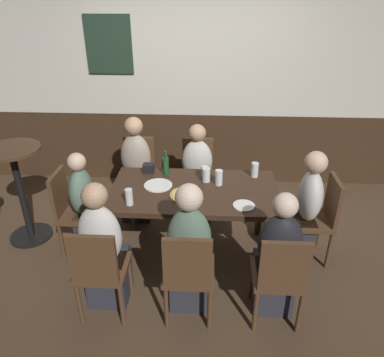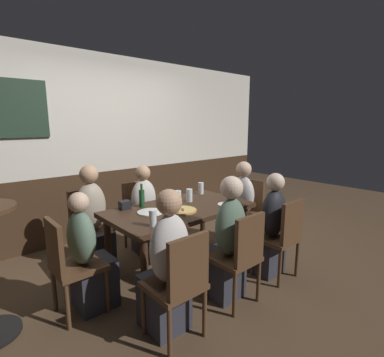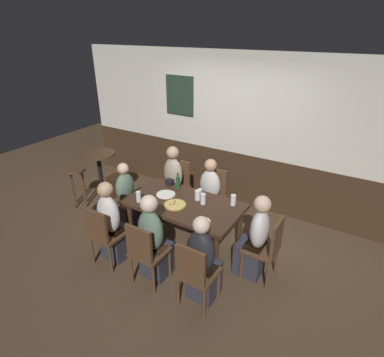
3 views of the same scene
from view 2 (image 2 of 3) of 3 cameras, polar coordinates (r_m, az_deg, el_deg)
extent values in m
plane|color=#4C3826|center=(3.51, -2.31, -17.30)|extent=(12.00, 12.00, 0.00)
cube|color=#3D2819|center=(4.65, -15.30, -4.21)|extent=(6.40, 0.10, 0.95)
cube|color=beige|center=(4.50, -16.15, 11.99)|extent=(6.40, 0.10, 1.65)
cube|color=#233828|center=(4.08, -30.21, 11.69)|extent=(0.56, 0.03, 0.68)
cube|color=#382316|center=(3.23, -2.41, -6.07)|extent=(1.58, 0.88, 0.05)
cylinder|color=#382316|center=(2.74, -9.19, -17.92)|extent=(0.07, 0.07, 0.69)
cylinder|color=#382316|center=(3.58, 10.13, -10.77)|extent=(0.07, 0.07, 0.69)
cylinder|color=#382316|center=(3.31, -16.00, -12.93)|extent=(0.07, 0.07, 0.69)
cylinder|color=#382316|center=(4.04, 2.10, -8.08)|extent=(0.07, 0.07, 0.69)
cube|color=#513521|center=(3.64, -19.05, -9.46)|extent=(0.40, 0.40, 0.04)
cube|color=#513521|center=(3.73, -20.34, -5.25)|extent=(0.36, 0.04, 0.43)
cylinder|color=#513521|center=(3.64, -15.23, -13.05)|extent=(0.04, 0.04, 0.41)
cylinder|color=#513521|center=(3.52, -20.35, -14.22)|extent=(0.04, 0.04, 0.41)
cylinder|color=#513521|center=(3.92, -17.47, -11.36)|extent=(0.04, 0.04, 0.41)
cylinder|color=#513521|center=(3.81, -22.24, -12.35)|extent=(0.04, 0.04, 0.41)
cube|color=#513521|center=(2.39, -3.64, -20.04)|extent=(0.40, 0.40, 0.04)
cube|color=#513521|center=(2.15, -0.67, -16.58)|extent=(0.36, 0.04, 0.43)
cylinder|color=#513521|center=(2.55, -9.45, -23.99)|extent=(0.04, 0.04, 0.41)
cylinder|color=#513521|center=(2.71, -2.89, -21.51)|extent=(0.04, 0.04, 0.41)
cylinder|color=#513521|center=(2.33, -4.41, -27.85)|extent=(0.04, 0.04, 0.41)
cylinder|color=#513521|center=(2.50, 2.45, -24.67)|extent=(0.04, 0.04, 0.41)
cube|color=#513521|center=(2.82, -21.20, -15.68)|extent=(0.40, 0.40, 0.04)
cube|color=#513521|center=(2.68, -25.23, -11.95)|extent=(0.04, 0.36, 0.43)
cylinder|color=#513521|center=(3.12, -18.98, -17.51)|extent=(0.04, 0.04, 0.41)
cylinder|color=#513521|center=(2.84, -16.17, -20.30)|extent=(0.04, 0.04, 0.41)
cylinder|color=#513521|center=(3.03, -25.25, -18.90)|extent=(0.04, 0.04, 0.41)
cylinder|color=#513521|center=(2.75, -23.09, -22.02)|extent=(0.04, 0.04, 0.41)
cube|color=#513521|center=(4.09, 10.11, -6.73)|extent=(0.40, 0.40, 0.04)
cube|color=#513521|center=(4.16, 11.77, -3.12)|extent=(0.04, 0.36, 0.43)
cylinder|color=#513521|center=(3.94, 10.39, -10.92)|extent=(0.04, 0.04, 0.41)
cylinder|color=#513521|center=(4.14, 6.65, -9.69)|extent=(0.04, 0.04, 0.41)
cylinder|color=#513521|center=(4.20, 13.32, -9.65)|extent=(0.04, 0.04, 0.41)
cylinder|color=#513521|center=(4.39, 9.67, -8.58)|extent=(0.04, 0.04, 0.41)
cube|color=#513521|center=(2.82, 8.01, -15.08)|extent=(0.40, 0.40, 0.04)
cube|color=#513521|center=(2.62, 11.19, -11.63)|extent=(0.36, 0.04, 0.43)
cylinder|color=#513521|center=(2.91, 2.89, -19.04)|extent=(0.04, 0.04, 0.41)
cylinder|color=#513521|center=(3.13, 7.56, -16.85)|extent=(0.04, 0.04, 0.41)
cylinder|color=#513521|center=(2.72, 8.27, -21.58)|extent=(0.04, 0.04, 0.41)
cylinder|color=#513521|center=(2.95, 12.81, -18.92)|extent=(0.04, 0.04, 0.41)
cube|color=#513521|center=(3.33, 15.99, -11.17)|extent=(0.40, 0.40, 0.04)
cube|color=#513521|center=(3.17, 18.97, -7.99)|extent=(0.36, 0.04, 0.43)
cylinder|color=#513521|center=(3.38, 11.66, -14.80)|extent=(0.04, 0.04, 0.41)
cylinder|color=#513521|center=(3.64, 14.99, -13.05)|extent=(0.04, 0.04, 0.41)
cylinder|color=#513521|center=(3.21, 16.70, -16.49)|extent=(0.04, 0.04, 0.41)
cylinder|color=#513521|center=(3.48, 19.78, -14.47)|extent=(0.04, 0.04, 0.41)
cube|color=#513521|center=(3.93, -9.59, -7.46)|extent=(0.40, 0.40, 0.04)
cube|color=#513521|center=(4.01, -11.06, -3.63)|extent=(0.36, 0.04, 0.43)
cylinder|color=#513521|center=(3.96, -6.03, -10.69)|extent=(0.04, 0.04, 0.41)
cylinder|color=#513521|center=(3.79, -10.32, -11.83)|extent=(0.04, 0.04, 0.41)
cylinder|color=#513521|center=(4.22, -8.74, -9.34)|extent=(0.04, 0.04, 0.41)
cylinder|color=#513521|center=(4.06, -12.84, -10.32)|extent=(0.04, 0.04, 0.41)
cube|color=#2D2D38|center=(3.60, -18.02, -13.12)|extent=(0.32, 0.34, 0.45)
ellipsoid|color=tan|center=(3.51, -19.09, -5.13)|extent=(0.34, 0.22, 0.55)
sphere|color=tan|center=(3.43, -19.47, 0.76)|extent=(0.20, 0.20, 0.20)
cube|color=#2D2D38|center=(2.59, -5.49, -22.77)|extent=(0.32, 0.34, 0.45)
ellipsoid|color=silver|center=(2.29, -4.37, -13.37)|extent=(0.34, 0.22, 0.54)
sphere|color=tan|center=(2.16, -4.50, -4.64)|extent=(0.20, 0.20, 0.20)
cube|color=#2D2D38|center=(2.96, -18.42, -18.70)|extent=(0.34, 0.32, 0.45)
ellipsoid|color=#56705B|center=(2.73, -20.78, -10.70)|extent=(0.22, 0.34, 0.47)
sphere|color=#DBB293|center=(2.64, -21.24, -4.36)|extent=(0.17, 0.17, 0.17)
cube|color=#2D2D38|center=(4.06, 8.85, -9.89)|extent=(0.34, 0.32, 0.45)
ellipsoid|color=silver|center=(3.99, 9.88, -3.12)|extent=(0.22, 0.34, 0.51)
sphere|color=#DBB293|center=(3.92, 10.05, 1.80)|extent=(0.21, 0.21, 0.21)
cube|color=#2D2D38|center=(2.99, 5.92, -17.85)|extent=(0.32, 0.34, 0.45)
ellipsoid|color=#56705B|center=(2.73, 7.53, -9.29)|extent=(0.34, 0.22, 0.54)
sphere|color=beige|center=(2.62, 7.73, -1.78)|extent=(0.21, 0.21, 0.21)
cube|color=#2D2D38|center=(3.48, 13.96, -13.78)|extent=(0.32, 0.34, 0.45)
ellipsoid|color=black|center=(3.26, 15.65, -6.51)|extent=(0.34, 0.22, 0.51)
sphere|color=beige|center=(3.18, 15.96, -0.66)|extent=(0.19, 0.19, 0.19)
cube|color=#2D2D38|center=(3.89, -8.46, -10.81)|extent=(0.32, 0.34, 0.45)
ellipsoid|color=beige|center=(3.82, -9.40, -3.81)|extent=(0.34, 0.22, 0.49)
sphere|color=tan|center=(3.75, -9.56, 1.10)|extent=(0.19, 0.19, 0.19)
cylinder|color=tan|center=(3.09, -1.87, -6.22)|extent=(0.30, 0.30, 0.02)
cylinder|color=#DBB760|center=(3.09, -1.87, -6.00)|extent=(0.26, 0.26, 0.01)
cylinder|color=maroon|center=(3.10, -3.02, -5.81)|extent=(0.03, 0.03, 0.00)
cylinder|color=maroon|center=(3.02, -1.80, -6.22)|extent=(0.03, 0.03, 0.00)
cylinder|color=maroon|center=(3.07, -1.83, -5.94)|extent=(0.03, 0.03, 0.00)
cylinder|color=silver|center=(2.66, -7.65, -7.66)|extent=(0.07, 0.07, 0.15)
cylinder|color=silver|center=(2.67, -7.64, -8.12)|extent=(0.06, 0.06, 0.11)
cylinder|color=silver|center=(3.43, -0.53, -3.30)|extent=(0.07, 0.07, 0.15)
cylinder|color=#B26623|center=(3.44, -0.53, -3.87)|extent=(0.06, 0.06, 0.08)
cylinder|color=silver|center=(3.80, 1.74, -1.91)|extent=(0.07, 0.07, 0.15)
cylinder|color=#C6842D|center=(3.80, 1.74, -2.19)|extent=(0.06, 0.06, 0.11)
cylinder|color=silver|center=(3.47, -4.04, -3.48)|extent=(0.06, 0.06, 0.12)
cylinder|color=#B26623|center=(3.48, -4.03, -3.94)|extent=(0.05, 0.05, 0.06)
cylinder|color=silver|center=(3.40, -2.77, -3.55)|extent=(0.08, 0.08, 0.14)
cylinder|color=#331E14|center=(3.41, -2.77, -3.88)|extent=(0.07, 0.07, 0.10)
cylinder|color=#194723|center=(3.27, -9.75, -3.85)|extent=(0.06, 0.06, 0.19)
cylinder|color=#194723|center=(3.24, -9.83, -1.63)|extent=(0.03, 0.03, 0.07)
cylinder|color=white|center=(3.07, -8.09, -6.50)|extent=(0.27, 0.27, 0.01)
cylinder|color=white|center=(3.33, 6.65, -5.06)|extent=(0.19, 0.19, 0.01)
cube|color=black|center=(3.23, -12.98, -5.05)|extent=(0.11, 0.09, 0.09)
camera|label=1|loc=(2.31, 69.12, 24.09)|focal=34.43mm
camera|label=3|loc=(4.26, 62.66, 22.47)|focal=29.68mm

